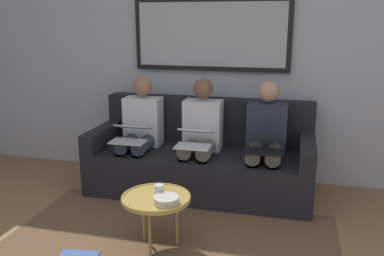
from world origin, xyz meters
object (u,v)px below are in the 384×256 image
(bowl, at_px, (166,200))
(person_right, at_px, (140,129))
(laptop_silver, at_px, (131,133))
(laptop_white, at_px, (195,138))
(person_middle, at_px, (201,133))
(laptop_black, at_px, (264,143))
(person_left, at_px, (266,137))
(cup, at_px, (159,190))
(coffee_table, at_px, (156,199))
(couch, at_px, (202,159))
(framed_mirror, at_px, (211,35))

(bowl, xyz_separation_m, person_right, (0.67, -1.24, 0.17))
(bowl, distance_m, laptop_silver, 1.22)
(laptop_white, bearing_deg, person_middle, -90.00)
(laptop_black, distance_m, laptop_silver, 1.28)
(person_left, xyz_separation_m, laptop_white, (0.64, 0.24, 0.02))
(person_middle, bearing_deg, bowl, 91.45)
(cup, bearing_deg, person_left, -121.71)
(coffee_table, distance_m, person_left, 1.37)
(coffee_table, xyz_separation_m, laptop_black, (-0.72, -0.91, 0.23))
(coffee_table, height_order, laptop_black, laptop_black)
(coffee_table, bearing_deg, cup, -131.99)
(coffee_table, height_order, bowl, bowl)
(couch, height_order, person_left, person_left)
(bowl, bearing_deg, person_right, -61.48)
(couch, xyz_separation_m, laptop_white, (0.00, 0.31, 0.32))
(bowl, xyz_separation_m, laptop_white, (0.03, -1.00, 0.19))
(person_left, relative_size, person_middle, 1.00)
(cup, xyz_separation_m, person_left, (-0.70, -1.13, 0.15))
(person_left, distance_m, person_middle, 0.64)
(cup, distance_m, laptop_black, 1.14)
(cup, xyz_separation_m, person_middle, (-0.06, -1.13, 0.15))
(cup, relative_size, person_right, 0.08)
(coffee_table, xyz_separation_m, laptop_white, (-0.08, -0.91, 0.23))
(coffee_table, bearing_deg, couch, -93.55)
(person_middle, height_order, person_right, same)
(laptop_black, xyz_separation_m, person_middle, (0.64, -0.24, -0.02))
(framed_mirror, bearing_deg, laptop_black, 132.51)
(laptop_black, bearing_deg, coffee_table, 51.75)
(person_middle, distance_m, laptop_silver, 0.68)
(person_right, distance_m, laptop_silver, 0.24)
(framed_mirror, bearing_deg, couch, 90.00)
(person_middle, distance_m, person_right, 0.64)
(person_middle, bearing_deg, framed_mirror, -90.00)
(laptop_black, height_order, laptop_white, laptop_white)
(person_left, bearing_deg, person_middle, 0.00)
(coffee_table, xyz_separation_m, person_middle, (-0.08, -1.15, 0.21))
(person_left, height_order, person_right, same)
(cup, height_order, person_left, person_left)
(bowl, height_order, person_middle, person_middle)
(framed_mirror, xyz_separation_m, laptop_silver, (0.64, 0.70, -0.92))
(laptop_black, height_order, laptop_silver, laptop_silver)
(person_middle, height_order, laptop_white, person_middle)
(person_middle, bearing_deg, cup, 87.10)
(coffee_table, relative_size, laptop_white, 1.46)
(laptop_black, distance_m, person_right, 1.30)
(person_left, bearing_deg, couch, -6.13)
(laptop_black, bearing_deg, laptop_white, -0.32)
(laptop_white, height_order, laptop_silver, laptop_white)
(person_middle, height_order, laptop_silver, person_middle)
(person_right, bearing_deg, person_middle, 180.00)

